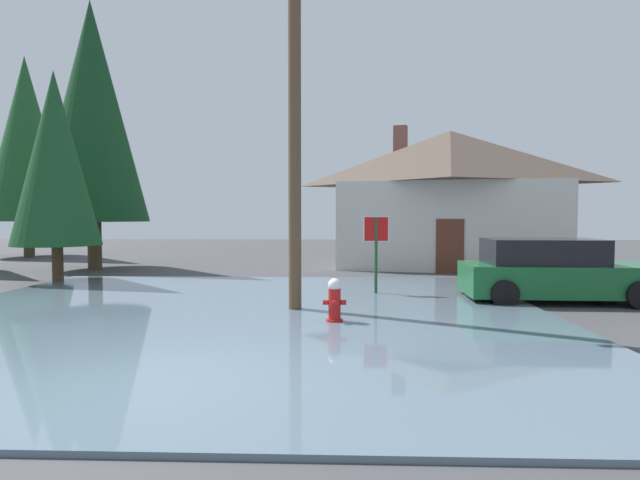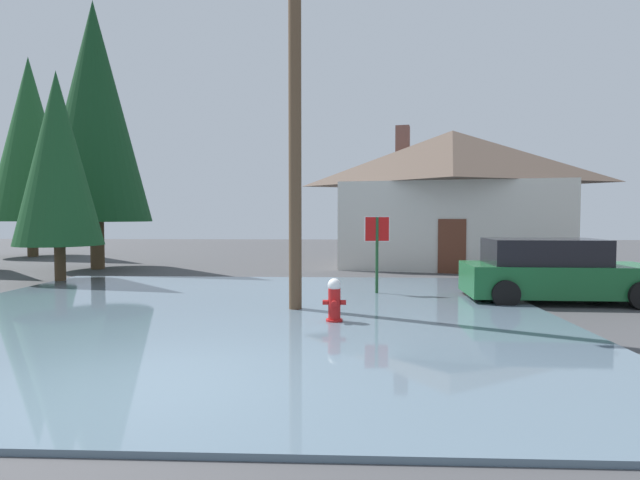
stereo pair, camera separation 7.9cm
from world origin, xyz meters
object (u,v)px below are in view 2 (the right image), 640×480
stop_sign_far (377,240)px  house (452,196)px  parked_car (554,272)px  pine_tree_tall_left (95,112)px  pine_tree_short_left (30,140)px  utility_pole (295,102)px  fire_hydrant (334,302)px  pine_tree_far_center (58,159)px

stop_sign_far → house: 9.04m
parked_car → pine_tree_tall_left: 17.44m
stop_sign_far → pine_tree_short_left: (-17.03, 12.36, 4.58)m
pine_tree_short_left → utility_pole: bearing=-44.3°
fire_hydrant → pine_tree_tall_left: 15.03m
fire_hydrant → pine_tree_short_left: bearing=134.9°
parked_car → pine_tree_far_center: size_ratio=0.68×
stop_sign_far → pine_tree_tall_left: bearing=149.1°
utility_pole → pine_tree_far_center: 9.11m
house → pine_tree_far_center: bearing=-156.2°
utility_pole → house: 12.02m
pine_tree_far_center → house: bearing=23.8°
fire_hydrant → house: size_ratio=0.09×
utility_pole → pine_tree_short_left: bearing=135.7°
pine_tree_short_left → parked_car: bearing=-31.7°
house → parked_car: house is taller
pine_tree_short_left → pine_tree_far_center: pine_tree_short_left is taller
utility_pole → pine_tree_tall_left: size_ratio=0.83×
pine_tree_tall_left → pine_tree_short_left: pine_tree_tall_left is taller
utility_pole → parked_car: (6.21, 1.57, -3.82)m
utility_pole → pine_tree_short_left: (-15.09, 14.73, 1.50)m
fire_hydrant → parked_car: 6.06m
utility_pole → house: bearing=61.8°
utility_pole → pine_tree_short_left: pine_tree_short_left is taller
pine_tree_short_left → pine_tree_far_center: size_ratio=1.55×
fire_hydrant → stop_sign_far: (1.07, 3.65, 1.04)m
fire_hydrant → pine_tree_tall_left: pine_tree_tall_left is taller
fire_hydrant → pine_tree_short_left: (-15.96, 16.01, 5.61)m
house → parked_car: 9.21m
pine_tree_short_left → pine_tree_far_center: bearing=-54.6°
house → pine_tree_tall_left: 14.81m
fire_hydrant → pine_tree_far_center: pine_tree_far_center is taller
utility_pole → house: size_ratio=0.85×
fire_hydrant → house: (4.75, 11.78, 2.50)m
pine_tree_short_left → pine_tree_tall_left: bearing=-43.1°
pine_tree_tall_left → pine_tree_far_center: size_ratio=1.59×
pine_tree_tall_left → house: bearing=6.9°
fire_hydrant → stop_sign_far: stop_sign_far is taller
pine_tree_tall_left → pine_tree_short_left: 8.73m
stop_sign_far → pine_tree_far_center: bearing=167.4°
pine_tree_tall_left → pine_tree_short_left: bearing=136.9°
house → utility_pole: bearing=-118.2°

